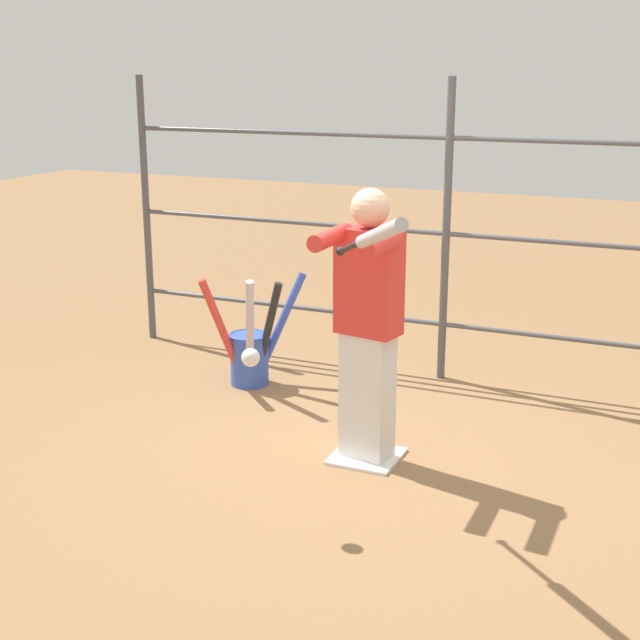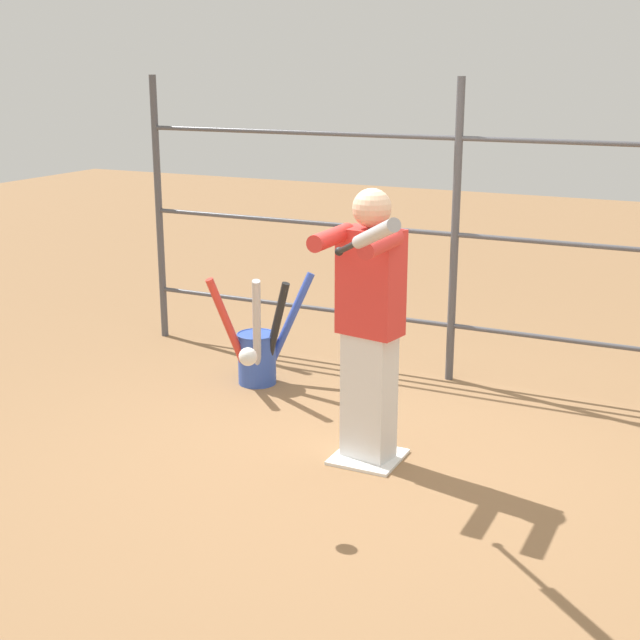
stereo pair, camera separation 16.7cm
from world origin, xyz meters
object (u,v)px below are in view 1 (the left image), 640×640
(batter, at_px, (367,318))
(bat_bucket, at_px, (251,351))
(softball_in_flight, at_px, (251,357))
(baseball_bat_swinging, at_px, (375,236))

(batter, height_order, bat_bucket, batter)
(softball_in_flight, bearing_deg, baseball_bat_swinging, -176.16)
(softball_in_flight, xyz_separation_m, bat_bucket, (0.95, -1.76, -0.61))
(bat_bucket, bearing_deg, softball_in_flight, 118.41)
(batter, bearing_deg, softball_in_flight, 70.41)
(batter, distance_m, baseball_bat_swinging, 1.11)
(softball_in_flight, bearing_deg, batter, -109.59)
(softball_in_flight, bearing_deg, bat_bucket, -61.59)
(softball_in_flight, relative_size, bat_bucket, 0.11)
(bat_bucket, bearing_deg, batter, 144.82)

